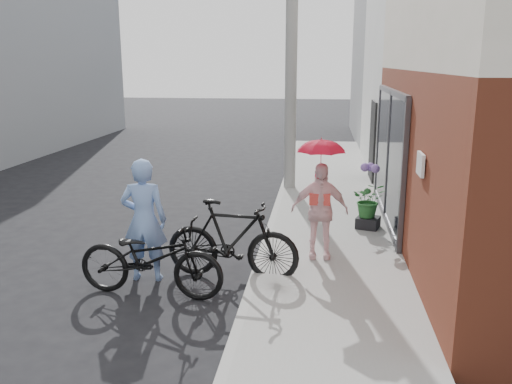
% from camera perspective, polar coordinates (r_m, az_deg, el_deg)
% --- Properties ---
extents(ground, '(80.00, 80.00, 0.00)m').
position_cam_1_polar(ground, '(7.91, -7.31, -9.90)').
color(ground, black).
rests_on(ground, ground).
extents(sidewalk, '(2.20, 24.00, 0.12)m').
position_cam_1_polar(sidewalk, '(9.53, 8.08, -5.38)').
color(sidewalk, gray).
rests_on(sidewalk, ground).
extents(curb, '(0.12, 24.00, 0.12)m').
position_cam_1_polar(curb, '(9.57, 1.10, -5.16)').
color(curb, '#9E9E99').
rests_on(curb, ground).
extents(east_building_far, '(8.00, 8.00, 7.00)m').
position_cam_1_polar(east_building_far, '(23.64, 20.61, 13.64)').
color(east_building_far, gray).
rests_on(east_building_far, ground).
extents(utility_pole, '(0.28, 0.28, 7.00)m').
position_cam_1_polar(utility_pole, '(13.05, 3.75, 15.16)').
color(utility_pole, '#9E9E99').
rests_on(utility_pole, ground).
extents(officer, '(0.70, 0.49, 1.81)m').
position_cam_1_polar(officer, '(7.99, -11.70, -2.92)').
color(officer, '#7C9FDC').
rests_on(officer, ground).
extents(bike_left, '(2.11, 0.89, 1.08)m').
position_cam_1_polar(bike_left, '(7.53, -11.04, -6.85)').
color(bike_left, black).
rests_on(bike_left, ground).
extents(bike_right, '(2.03, 0.75, 1.19)m').
position_cam_1_polar(bike_right, '(7.95, -2.52, -5.07)').
color(bike_right, black).
rests_on(bike_right, ground).
extents(kimono_woman, '(0.91, 0.42, 1.51)m').
position_cam_1_polar(kimono_woman, '(8.48, 6.70, -1.96)').
color(kimono_woman, '#FFD5D8').
rests_on(kimono_woman, sidewalk).
extents(parasol, '(0.73, 0.73, 0.64)m').
position_cam_1_polar(parasol, '(8.26, 6.90, 5.24)').
color(parasol, '#F21C43').
rests_on(parasol, kimono_woman).
extents(planter, '(0.49, 0.49, 0.21)m').
position_cam_1_polar(planter, '(10.29, 11.70, -3.15)').
color(planter, black).
rests_on(planter, sidewalk).
extents(potted_plant, '(0.60, 0.52, 0.66)m').
position_cam_1_polar(potted_plant, '(10.17, 11.82, -0.81)').
color(potted_plant, '#27632A').
rests_on(potted_plant, planter).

